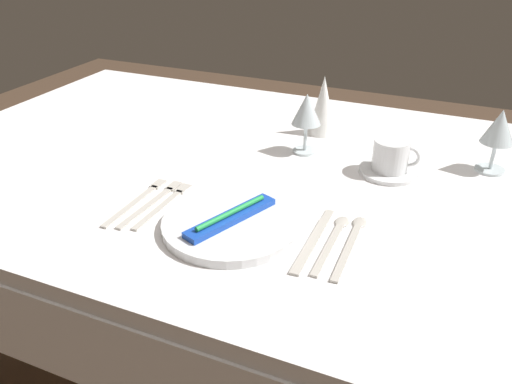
# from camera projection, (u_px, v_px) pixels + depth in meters

# --- Properties ---
(dining_table) EXTENTS (1.80, 1.11, 0.74)m
(dining_table) POSITION_uv_depth(u_px,v_px,m) (267.00, 198.00, 1.29)
(dining_table) COLOR white
(dining_table) RESTS_ON ground
(dinner_plate) EXTENTS (0.27, 0.27, 0.02)m
(dinner_plate) POSITION_uv_depth(u_px,v_px,m) (231.00, 224.00, 1.01)
(dinner_plate) COLOR white
(dinner_plate) RESTS_ON dining_table
(toothbrush_package) EXTENTS (0.11, 0.21, 0.02)m
(toothbrush_package) POSITION_uv_depth(u_px,v_px,m) (231.00, 217.00, 1.00)
(toothbrush_package) COLOR blue
(toothbrush_package) RESTS_ON dinner_plate
(fork_outer) EXTENTS (0.02, 0.20, 0.00)m
(fork_outer) POSITION_uv_depth(u_px,v_px,m) (165.00, 204.00, 1.10)
(fork_outer) COLOR beige
(fork_outer) RESTS_ON dining_table
(fork_inner) EXTENTS (0.02, 0.22, 0.00)m
(fork_inner) POSITION_uv_depth(u_px,v_px,m) (153.00, 202.00, 1.10)
(fork_inner) COLOR beige
(fork_inner) RESTS_ON dining_table
(fork_salad) EXTENTS (0.02, 0.22, 0.00)m
(fork_salad) POSITION_uv_depth(u_px,v_px,m) (138.00, 200.00, 1.11)
(fork_salad) COLOR beige
(fork_salad) RESTS_ON dining_table
(dinner_knife) EXTENTS (0.02, 0.23, 0.00)m
(dinner_knife) POSITION_uv_depth(u_px,v_px,m) (313.00, 241.00, 0.97)
(dinner_knife) COLOR beige
(dinner_knife) RESTS_ON dining_table
(spoon_soup) EXTENTS (0.03, 0.21, 0.01)m
(spoon_soup) POSITION_uv_depth(u_px,v_px,m) (334.00, 237.00, 0.98)
(spoon_soup) COLOR beige
(spoon_soup) RESTS_ON dining_table
(spoon_dessert) EXTENTS (0.03, 0.22, 0.01)m
(spoon_dessert) POSITION_uv_depth(u_px,v_px,m) (353.00, 239.00, 0.98)
(spoon_dessert) COLOR beige
(spoon_dessert) RESTS_ON dining_table
(saucer_left) EXTENTS (0.14, 0.14, 0.01)m
(saucer_left) POSITION_uv_depth(u_px,v_px,m) (389.00, 171.00, 1.22)
(saucer_left) COLOR white
(saucer_left) RESTS_ON dining_table
(coffee_cup_left) EXTENTS (0.11, 0.08, 0.07)m
(coffee_cup_left) POSITION_uv_depth(u_px,v_px,m) (392.00, 155.00, 1.20)
(coffee_cup_left) COLOR white
(coffee_cup_left) RESTS_ON saucer_left
(wine_glass_centre) EXTENTS (0.07, 0.07, 0.15)m
(wine_glass_centre) POSITION_uv_depth(u_px,v_px,m) (307.00, 112.00, 1.28)
(wine_glass_centre) COLOR silver
(wine_glass_centre) RESTS_ON dining_table
(wine_glass_left) EXTENTS (0.07, 0.07, 0.15)m
(wine_glass_left) POSITION_uv_depth(u_px,v_px,m) (499.00, 129.00, 1.19)
(wine_glass_left) COLOR silver
(wine_glass_left) RESTS_ON dining_table
(napkin_folded) EXTENTS (0.08, 0.08, 0.16)m
(napkin_folded) POSITION_uv_depth(u_px,v_px,m) (323.00, 105.00, 1.40)
(napkin_folded) COLOR white
(napkin_folded) RESTS_ON dining_table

